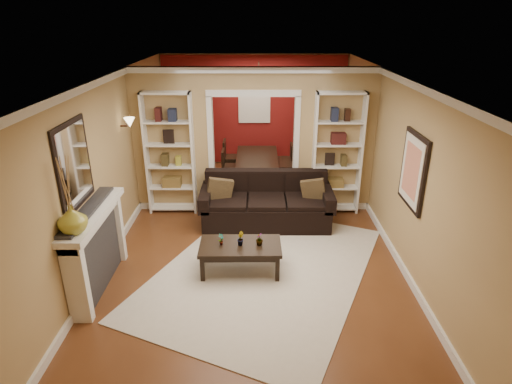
{
  "coord_description": "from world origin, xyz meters",
  "views": [
    {
      "loc": [
        0.06,
        -6.56,
        3.53
      ],
      "look_at": [
        0.05,
        -0.8,
        1.15
      ],
      "focal_mm": 30.0,
      "sensor_mm": 36.0,
      "label": 1
    }
  ],
  "objects_px": {
    "coffee_table": "(241,258)",
    "bookshelf_right": "(337,154)",
    "sofa": "(266,201)",
    "bookshelf_left": "(170,154)",
    "fireplace": "(99,250)",
    "dining_table": "(258,168)"
  },
  "relations": [
    {
      "from": "coffee_table",
      "to": "bookshelf_right",
      "type": "xyz_separation_m",
      "value": [
        1.73,
        2.15,
        0.93
      ]
    },
    {
      "from": "sofa",
      "to": "bookshelf_right",
      "type": "xyz_separation_m",
      "value": [
        1.32,
        0.58,
        0.69
      ]
    },
    {
      "from": "bookshelf_left",
      "to": "bookshelf_right",
      "type": "bearing_deg",
      "value": 0.0
    },
    {
      "from": "sofa",
      "to": "bookshelf_right",
      "type": "bearing_deg",
      "value": 23.78
    },
    {
      "from": "coffee_table",
      "to": "fireplace",
      "type": "distance_m",
      "value": 1.98
    },
    {
      "from": "sofa",
      "to": "coffee_table",
      "type": "xyz_separation_m",
      "value": [
        -0.41,
        -1.57,
        -0.23
      ]
    },
    {
      "from": "sofa",
      "to": "coffee_table",
      "type": "height_order",
      "value": "sofa"
    },
    {
      "from": "coffee_table",
      "to": "bookshelf_right",
      "type": "height_order",
      "value": "bookshelf_right"
    },
    {
      "from": "bookshelf_right",
      "to": "fireplace",
      "type": "distance_m",
      "value": 4.47
    },
    {
      "from": "sofa",
      "to": "bookshelf_left",
      "type": "bearing_deg",
      "value": 161.98
    },
    {
      "from": "coffee_table",
      "to": "sofa",
      "type": "bearing_deg",
      "value": 74.57
    },
    {
      "from": "coffee_table",
      "to": "bookshelf_right",
      "type": "relative_size",
      "value": 0.52
    },
    {
      "from": "dining_table",
      "to": "fireplace",
      "type": "bearing_deg",
      "value": 152.35
    },
    {
      "from": "sofa",
      "to": "fireplace",
      "type": "relative_size",
      "value": 1.38
    },
    {
      "from": "coffee_table",
      "to": "dining_table",
      "type": "xyz_separation_m",
      "value": [
        0.28,
        3.8,
        0.07
      ]
    },
    {
      "from": "coffee_table",
      "to": "bookshelf_left",
      "type": "distance_m",
      "value": 2.71
    },
    {
      "from": "bookshelf_left",
      "to": "sofa",
      "type": "bearing_deg",
      "value": -18.02
    },
    {
      "from": "dining_table",
      "to": "bookshelf_right",
      "type": "bearing_deg",
      "value": -138.68
    },
    {
      "from": "coffee_table",
      "to": "bookshelf_left",
      "type": "xyz_separation_m",
      "value": [
        -1.37,
        2.15,
        0.93
      ]
    },
    {
      "from": "dining_table",
      "to": "bookshelf_left",
      "type": "bearing_deg",
      "value": 134.99
    },
    {
      "from": "bookshelf_right",
      "to": "fireplace",
      "type": "xyz_separation_m",
      "value": [
        -3.64,
        -2.53,
        -0.57
      ]
    },
    {
      "from": "bookshelf_right",
      "to": "dining_table",
      "type": "bearing_deg",
      "value": 131.32
    }
  ]
}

